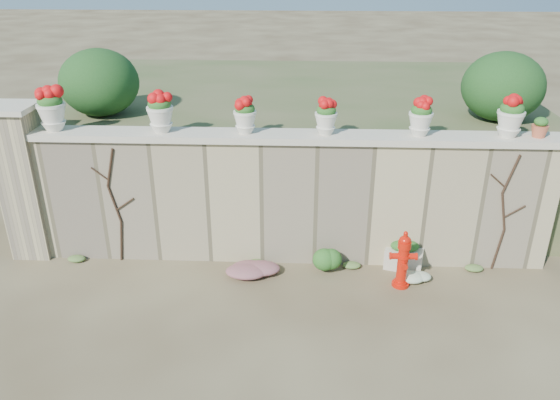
{
  "coord_description": "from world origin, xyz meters",
  "views": [
    {
      "loc": [
        0.2,
        -5.88,
        4.59
      ],
      "look_at": [
        -0.12,
        1.4,
        1.2
      ],
      "focal_mm": 35.0,
      "sensor_mm": 36.0,
      "label": 1
    }
  ],
  "objects_px": {
    "planter_box": "(404,255)",
    "terracotta_pot": "(540,128)",
    "fire_hydrant": "(403,259)",
    "urn_pot_0": "(51,109)"
  },
  "relations": [
    {
      "from": "terracotta_pot",
      "to": "urn_pot_0",
      "type": "bearing_deg",
      "value": 180.0
    },
    {
      "from": "planter_box",
      "to": "terracotta_pot",
      "type": "xyz_separation_m",
      "value": [
        1.78,
        0.25,
        2.01
      ]
    },
    {
      "from": "planter_box",
      "to": "terracotta_pot",
      "type": "distance_m",
      "value": 2.7
    },
    {
      "from": "fire_hydrant",
      "to": "urn_pot_0",
      "type": "distance_m",
      "value": 5.62
    },
    {
      "from": "fire_hydrant",
      "to": "planter_box",
      "type": "height_order",
      "value": "fire_hydrant"
    },
    {
      "from": "fire_hydrant",
      "to": "terracotta_pot",
      "type": "height_order",
      "value": "terracotta_pot"
    },
    {
      "from": "planter_box",
      "to": "terracotta_pot",
      "type": "bearing_deg",
      "value": 24.31
    },
    {
      "from": "planter_box",
      "to": "urn_pot_0",
      "type": "height_order",
      "value": "urn_pot_0"
    },
    {
      "from": "planter_box",
      "to": "urn_pot_0",
      "type": "relative_size",
      "value": 0.98
    },
    {
      "from": "planter_box",
      "to": "urn_pot_0",
      "type": "xyz_separation_m",
      "value": [
        -5.32,
        0.25,
        2.2
      ]
    }
  ]
}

